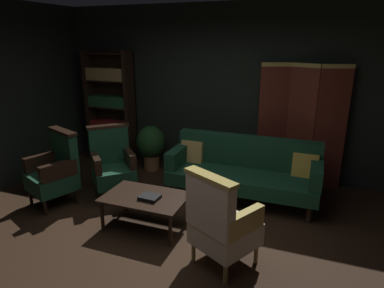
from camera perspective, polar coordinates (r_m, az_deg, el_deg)
ground_plane at (r=4.02m, az=-4.23°, el=-16.32°), size 10.00×10.00×0.00m
back_wall at (r=5.71m, az=5.98°, el=8.99°), size 7.20×0.10×2.80m
folding_screen at (r=5.37m, az=18.00°, el=3.17°), size 1.29×0.24×1.90m
bookshelf at (r=6.44m, az=-13.68°, el=6.62°), size 0.90×0.32×2.05m
velvet_couch at (r=4.89m, az=8.80°, el=-4.13°), size 2.12×0.78×0.88m
coffee_table at (r=4.15m, az=-7.93°, el=-9.35°), size 1.00×0.64×0.42m
armchair_gilt_accent at (r=3.43m, az=4.97°, el=-13.15°), size 0.78×0.78×1.04m
armchair_wing_left at (r=5.03m, az=-13.40°, el=-3.33°), size 0.82×0.82×1.04m
armchair_wing_right at (r=5.04m, az=-22.25°, el=-4.15°), size 0.75×0.75×1.04m
potted_plant at (r=5.92m, az=-7.01°, el=-0.10°), size 0.51×0.51×0.80m
book_black_cloth at (r=4.04m, az=-7.24°, el=-9.00°), size 0.24×0.19×0.04m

